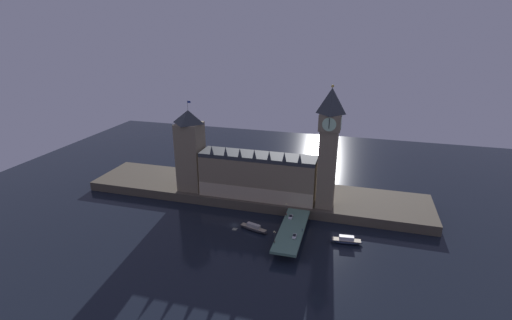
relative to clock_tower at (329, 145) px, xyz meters
The scene contains 15 objects.
ground_plane 69.22m from the clock_tower, 150.69° to the right, with size 400.00×400.00×0.00m, color black.
embankment 63.30m from the clock_tower, 165.06° to the left, with size 220.00×42.00×5.82m.
parliament_hall 48.13m from the clock_tower, behind, with size 71.11×17.34×32.78m.
clock_tower is the anchor object (origin of this frame).
victoria_tower 86.74m from the clock_tower, behind, with size 15.16×15.16×57.81m.
bridge 52.30m from the clock_tower, 113.44° to the right, with size 12.68×46.00×5.69m.
car_northbound_lead 44.98m from the clock_tower, 129.66° to the right, with size 2.03×4.37×1.53m.
car_southbound_lead 54.92m from the clock_tower, 105.45° to the right, with size 1.91×4.06×1.54m.
pedestrian_near_rail 62.75m from the clock_tower, 112.17° to the right, with size 0.38×0.38×1.73m.
pedestrian_mid_walk 49.48m from the clock_tower, 104.02° to the right, with size 0.38×0.38×1.78m.
pedestrian_far_rail 45.26m from the clock_tower, 136.70° to the right, with size 0.38×0.38×1.62m.
street_lamp_near 60.42m from the clock_tower, 113.02° to the right, with size 1.34×0.60×6.27m.
street_lamp_far 42.04m from the clock_tower, 139.55° to the right, with size 1.34×0.60×7.04m.
boat_upstream 61.92m from the clock_tower, 140.43° to the right, with size 17.64×8.35×4.05m.
boat_downstream 52.42m from the clock_tower, 62.80° to the right, with size 16.92×5.94×4.08m.
Camera 1 is at (61.67, -173.80, 105.71)m, focal length 26.00 mm.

